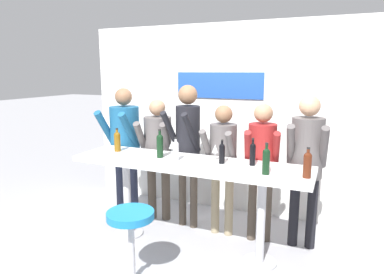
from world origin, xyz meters
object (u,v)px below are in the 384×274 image
wine_bottle_4 (160,145)px  wine_glass_0 (172,145)px  wine_bottle_5 (266,160)px  person_center (223,156)px  bar_stool (131,235)px  tasting_table (188,173)px  person_far_left (125,138)px  person_center_right (262,157)px  wine_bottle_3 (176,150)px  wine_bottle_1 (222,152)px  wine_bottle_0 (117,141)px  wine_bottle_2 (253,153)px  person_right (306,155)px  person_center_left (188,139)px  person_left (158,147)px  wine_glass_1 (215,149)px  wine_bottle_6 (307,164)px

wine_bottle_4 → wine_glass_0: 0.16m
wine_bottle_5 → person_center: bearing=135.4°
bar_stool → person_center: bearing=70.2°
tasting_table → person_far_left: person_far_left is taller
person_center_right → wine_bottle_3: (-0.84, -0.53, 0.12)m
wine_bottle_1 → wine_bottle_5: (0.51, -0.20, 0.02)m
tasting_table → bar_stool: size_ratio=3.68×
person_center_right → wine_bottle_0: bearing=-176.9°
wine_bottle_2 → wine_bottle_5: (0.19, -0.26, 0.01)m
person_right → wine_bottle_3: size_ratio=6.78×
person_center_right → wine_bottle_4: person_center_right is taller
wine_bottle_1 → wine_bottle_3: wine_bottle_1 is taller
person_center_left → wine_bottle_2: size_ratio=6.29×
person_far_left → wine_bottle_0: 0.51m
person_far_left → wine_bottle_0: (0.21, -0.46, 0.07)m
person_left → wine_bottle_2: bearing=-28.3°
person_far_left → wine_glass_1: bearing=-14.3°
person_far_left → wine_bottle_2: size_ratio=6.09×
wine_glass_1 → wine_bottle_3: bearing=-155.5°
wine_glass_1 → wine_bottle_2: bearing=-5.2°
person_center_left → wine_glass_1: size_ratio=10.37×
bar_stool → wine_bottle_1: (0.60, 0.86, 0.67)m
wine_bottle_4 → wine_glass_1: size_ratio=1.85×
person_center → wine_glass_1: bearing=-86.2°
person_right → person_center: bearing=-179.9°
person_center → wine_bottle_5: person_center is taller
wine_bottle_5 → person_center_left: bearing=149.4°
person_center_left → wine_bottle_2: 1.01m
wine_bottle_0 → wine_bottle_3: wine_bottle_0 is taller
tasting_table → person_center_right: size_ratio=1.61×
wine_bottle_6 → wine_bottle_3: bearing=176.9°
wine_bottle_1 → wine_glass_1: size_ratio=1.46×
person_far_left → person_center: (1.43, -0.05, -0.09)m
bar_stool → wine_bottle_3: size_ratio=2.79×
person_left → person_center: (0.93, -0.08, -0.01)m
person_right → wine_bottle_6: bearing=-88.4°
wine_glass_1 → person_center_left: bearing=143.9°
wine_glass_0 → wine_bottle_1: bearing=-7.6°
bar_stool → wine_bottle_1: size_ratio=2.78×
wine_bottle_0 → wine_bottle_3: 0.86m
person_center_left → wine_bottle_6: bearing=-17.0°
person_center → person_center_left: bearing=176.7°
person_left → person_center_right: size_ratio=1.00×
person_left → wine_glass_0: (0.43, -0.42, 0.14)m
bar_stool → wine_glass_1: wine_glass_1 is taller
wine_bottle_2 → wine_bottle_4: 1.05m
bar_stool → person_far_left: size_ratio=0.40×
person_left → person_right: 1.88m
person_center_right → wine_bottle_3: person_center_right is taller
person_center_right → wine_bottle_5: (0.18, -0.65, 0.14)m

